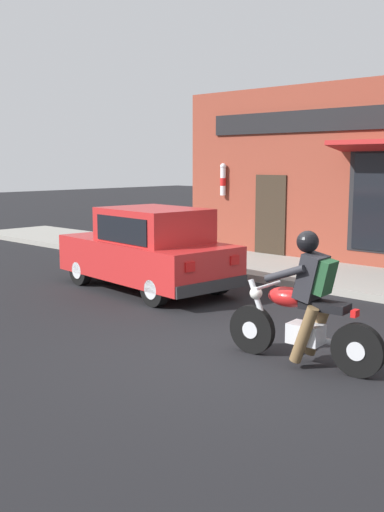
% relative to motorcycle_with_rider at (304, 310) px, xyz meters
% --- Properties ---
extents(ground_plane, '(80.00, 80.00, 0.00)m').
position_rel_motorcycle_with_rider_xyz_m(ground_plane, '(-0.30, 0.83, -0.68)').
color(ground_plane, black).
extents(sidewalk_curb, '(2.60, 22.00, 0.14)m').
position_rel_motorcycle_with_rider_xyz_m(sidewalk_curb, '(4.92, 3.83, -0.61)').
color(sidewalk_curb, gray).
rests_on(sidewalk_curb, ground).
extents(motorcycle_with_rider, '(0.60, 2.02, 1.62)m').
position_rel_motorcycle_with_rider_xyz_m(motorcycle_with_rider, '(0.00, 0.00, 0.00)').
color(motorcycle_with_rider, black).
rests_on(motorcycle_with_rider, ground).
extents(car_hatchback, '(2.02, 3.93, 1.57)m').
position_rel_motorcycle_with_rider_xyz_m(car_hatchback, '(1.65, 4.48, 0.09)').
color(car_hatchback, black).
rests_on(car_hatchback, ground).
extents(traffic_cone, '(0.36, 0.36, 0.60)m').
position_rel_motorcycle_with_rider_xyz_m(traffic_cone, '(5.08, 6.68, -0.25)').
color(traffic_cone, black).
rests_on(traffic_cone, sidewalk_curb).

